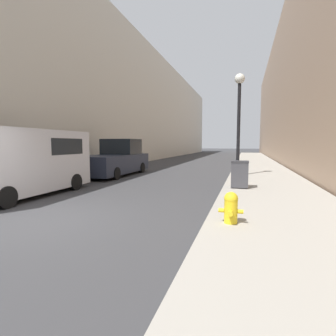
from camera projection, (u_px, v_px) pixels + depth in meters
ground_plane at (33, 222)px, 6.11m from camera, size 200.00×200.00×0.00m
sidewalk_right at (258, 165)px, 21.68m from camera, size 3.63×60.00×0.14m
building_left_glass at (118, 110)px, 33.51m from camera, size 12.00×60.00×12.22m
fire_hydrant at (231, 207)px, 5.56m from camera, size 0.52×0.41×0.67m
trash_bin at (240, 174)px, 10.03m from camera, size 0.65×0.57×1.04m
lamppost at (239, 110)px, 13.71m from camera, size 0.52×0.52×5.31m
white_van at (27, 160)px, 9.11m from camera, size 1.95×5.05×2.31m
pickup_truck at (116, 160)px, 15.37m from camera, size 2.25×5.53×2.11m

